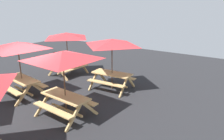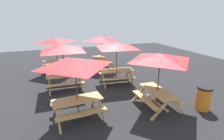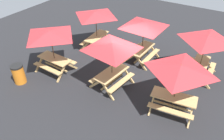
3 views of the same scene
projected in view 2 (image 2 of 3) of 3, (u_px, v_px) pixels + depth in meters
name	position (u px, v px, depth m)	size (l,w,h in m)	color
ground_plane	(94.00, 85.00, 9.59)	(24.00, 24.00, 0.00)	#232326
picnic_table_0	(55.00, 42.00, 11.29)	(2.09, 2.09, 2.34)	tan
picnic_table_1	(117.00, 48.00, 9.35)	(2.81, 2.81, 2.34)	tan
picnic_table_2	(75.00, 67.00, 5.99)	(2.16, 2.16, 2.34)	tan
picnic_table_3	(160.00, 61.00, 6.72)	(2.03, 2.03, 2.34)	tan
picnic_table_4	(101.00, 41.00, 12.04)	(2.26, 2.26, 2.34)	tan
picnic_table_5	(63.00, 51.00, 8.59)	(2.83, 2.83, 2.34)	tan
trash_bin_orange	(203.00, 98.00, 7.03)	(0.59, 0.59, 0.98)	orange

